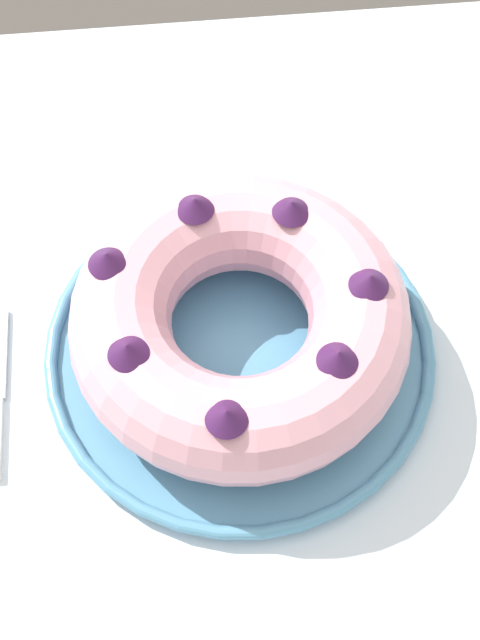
# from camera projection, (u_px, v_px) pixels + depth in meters

# --- Properties ---
(ground_plane) EXTENTS (8.00, 8.00, 0.00)m
(ground_plane) POSITION_uv_depth(u_px,v_px,m) (229.00, 586.00, 1.45)
(ground_plane) COLOR #4C4742
(dining_table) EXTENTS (1.56, 0.96, 0.74)m
(dining_table) POSITION_uv_depth(u_px,v_px,m) (222.00, 425.00, 0.88)
(dining_table) COLOR silver
(dining_table) RESTS_ON ground_plane
(serving_dish) EXTENTS (0.36, 0.36, 0.02)m
(serving_dish) POSITION_uv_depth(u_px,v_px,m) (240.00, 350.00, 0.82)
(serving_dish) COLOR #518EB2
(serving_dish) RESTS_ON dining_table
(bundt_cake) EXTENTS (0.30, 0.30, 0.10)m
(bundt_cake) POSITION_uv_depth(u_px,v_px,m) (240.00, 320.00, 0.77)
(bundt_cake) COLOR #E09EAD
(bundt_cake) RESTS_ON serving_dish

